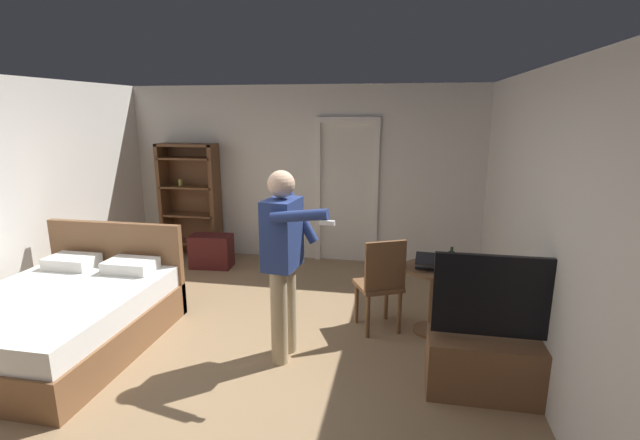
# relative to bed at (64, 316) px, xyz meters

# --- Properties ---
(ground_plane) EXTENTS (6.96, 6.96, 0.00)m
(ground_plane) POSITION_rel_bed_xyz_m (1.63, -0.10, -0.30)
(ground_plane) COLOR #997A56
(wall_back) EXTENTS (5.48, 0.12, 2.58)m
(wall_back) POSITION_rel_bed_xyz_m (1.63, 3.12, 0.99)
(wall_back) COLOR silver
(wall_back) RESTS_ON ground_plane
(wall_right) EXTENTS (0.12, 6.57, 2.58)m
(wall_right) POSITION_rel_bed_xyz_m (4.32, -0.10, 0.99)
(wall_right) COLOR silver
(wall_right) RESTS_ON ground_plane
(doorway_frame) EXTENTS (0.93, 0.08, 2.13)m
(doorway_frame) POSITION_rel_bed_xyz_m (2.31, 3.04, 0.92)
(doorway_frame) COLOR white
(doorway_frame) RESTS_ON ground_plane
(bed) EXTENTS (1.59, 1.96, 1.02)m
(bed) POSITION_rel_bed_xyz_m (0.00, 0.00, 0.00)
(bed) COLOR brown
(bed) RESTS_ON ground_plane
(bookshelf) EXTENTS (0.90, 0.32, 1.74)m
(bookshelf) POSITION_rel_bed_xyz_m (-0.08, 2.89, 0.63)
(bookshelf) COLOR brown
(bookshelf) RESTS_ON ground_plane
(tv_flatscreen) EXTENTS (1.13, 0.40, 1.17)m
(tv_flatscreen) POSITION_rel_bed_xyz_m (3.96, -0.06, 0.03)
(tv_flatscreen) COLOR brown
(tv_flatscreen) RESTS_ON ground_plane
(side_table) EXTENTS (0.62, 0.62, 0.70)m
(side_table) POSITION_rel_bed_xyz_m (3.48, 0.94, 0.17)
(side_table) COLOR brown
(side_table) RESTS_ON ground_plane
(laptop) EXTENTS (0.34, 0.35, 0.16)m
(laptop) POSITION_rel_bed_xyz_m (3.45, 0.90, 0.45)
(laptop) COLOR black
(laptop) RESTS_ON side_table
(bottle_on_table) EXTENTS (0.06, 0.06, 0.24)m
(bottle_on_table) POSITION_rel_bed_xyz_m (3.62, 0.86, 0.50)
(bottle_on_table) COLOR #193822
(bottle_on_table) RESTS_ON side_table
(wooden_chair) EXTENTS (0.56, 0.56, 0.99)m
(wooden_chair) POSITION_rel_bed_xyz_m (2.96, 0.86, 0.24)
(wooden_chair) COLOR brown
(wooden_chair) RESTS_ON ground_plane
(person_blue_shirt) EXTENTS (0.66, 0.60, 1.73)m
(person_blue_shirt) POSITION_rel_bed_xyz_m (2.13, 0.20, 0.69)
(person_blue_shirt) COLOR tan
(person_blue_shirt) RESTS_ON ground_plane
(suitcase_dark) EXTENTS (0.61, 0.37, 0.48)m
(suitcase_dark) POSITION_rel_bed_xyz_m (0.44, 2.39, -0.06)
(suitcase_dark) COLOR #4C1919
(suitcase_dark) RESTS_ON ground_plane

